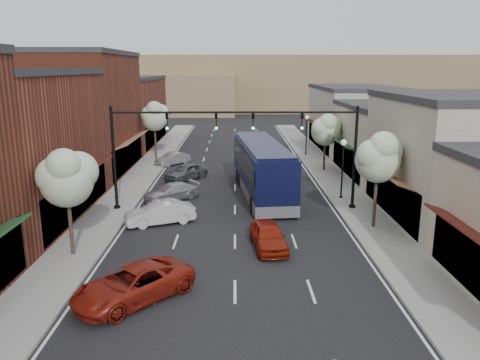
{
  "coord_description": "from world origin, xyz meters",
  "views": [
    {
      "loc": [
        0.02,
        -22.5,
        9.41
      ],
      "look_at": [
        0.34,
        7.5,
        2.2
      ],
      "focal_mm": 35.0,
      "sensor_mm": 36.0,
      "label": 1
    }
  ],
  "objects_px": {
    "lamp_post_near": "(343,159)",
    "coach_bus": "(262,168)",
    "signal_mast_right": "(320,142)",
    "parked_car_b": "(160,213)",
    "parked_car_d": "(186,172)",
    "tree_right_far": "(326,129)",
    "tree_right_near": "(379,156)",
    "red_hatchback": "(268,236)",
    "parked_car_e": "(173,159)",
    "tree_left_near": "(67,176)",
    "lamp_post_far": "(307,128)",
    "parked_car_c": "(171,192)",
    "parked_car_a": "(133,284)",
    "tree_left_far": "(155,116)",
    "signal_mast_left": "(149,143)"
  },
  "relations": [
    {
      "from": "lamp_post_near",
      "to": "coach_bus",
      "type": "xyz_separation_m",
      "value": [
        -5.78,
        1.4,
        -0.94
      ]
    },
    {
      "from": "signal_mast_right",
      "to": "coach_bus",
      "type": "bearing_deg",
      "value": 132.72
    },
    {
      "from": "parked_car_b",
      "to": "parked_car_d",
      "type": "relative_size",
      "value": 1.02
    },
    {
      "from": "tree_right_far",
      "to": "lamp_post_near",
      "type": "bearing_deg",
      "value": -93.31
    },
    {
      "from": "tree_right_near",
      "to": "red_hatchback",
      "type": "relative_size",
      "value": 1.45
    },
    {
      "from": "signal_mast_right",
      "to": "coach_bus",
      "type": "relative_size",
      "value": 0.62
    },
    {
      "from": "parked_car_e",
      "to": "tree_right_near",
      "type": "bearing_deg",
      "value": -11.54
    },
    {
      "from": "tree_right_far",
      "to": "lamp_post_near",
      "type": "distance_m",
      "value": 9.51
    },
    {
      "from": "tree_left_near",
      "to": "parked_car_d",
      "type": "bearing_deg",
      "value": 76.53
    },
    {
      "from": "tree_right_near",
      "to": "red_hatchback",
      "type": "distance_m",
      "value": 8.11
    },
    {
      "from": "signal_mast_right",
      "to": "lamp_post_far",
      "type": "distance_m",
      "value": 20.19
    },
    {
      "from": "tree_right_far",
      "to": "tree_left_near",
      "type": "distance_m",
      "value": 25.99
    },
    {
      "from": "lamp_post_far",
      "to": "parked_car_d",
      "type": "height_order",
      "value": "lamp_post_far"
    },
    {
      "from": "parked_car_b",
      "to": "parked_car_d",
      "type": "xyz_separation_m",
      "value": [
        0.42,
        11.75,
        0.01
      ]
    },
    {
      "from": "tree_right_near",
      "to": "coach_bus",
      "type": "bearing_deg",
      "value": 128.5
    },
    {
      "from": "signal_mast_right",
      "to": "parked_car_e",
      "type": "height_order",
      "value": "signal_mast_right"
    },
    {
      "from": "red_hatchback",
      "to": "parked_car_c",
      "type": "height_order",
      "value": "red_hatchback"
    },
    {
      "from": "parked_car_b",
      "to": "parked_car_c",
      "type": "height_order",
      "value": "parked_car_b"
    },
    {
      "from": "coach_bus",
      "to": "parked_car_e",
      "type": "xyz_separation_m",
      "value": [
        -8.22,
        11.38,
        -1.46
      ]
    },
    {
      "from": "tree_left_near",
      "to": "parked_car_e",
      "type": "xyz_separation_m",
      "value": [
        2.05,
        23.33,
        -3.61
      ]
    },
    {
      "from": "tree_right_near",
      "to": "lamp_post_near",
      "type": "distance_m",
      "value": 6.74
    },
    {
      "from": "parked_car_c",
      "to": "parked_car_e",
      "type": "height_order",
      "value": "parked_car_e"
    },
    {
      "from": "parked_car_a",
      "to": "parked_car_c",
      "type": "bearing_deg",
      "value": 135.92
    },
    {
      "from": "tree_right_far",
      "to": "parked_car_a",
      "type": "xyz_separation_m",
      "value": [
        -12.55,
        -24.66,
        -3.27
      ]
    },
    {
      "from": "tree_left_far",
      "to": "tree_right_near",
      "type": "bearing_deg",
      "value": -52.96
    },
    {
      "from": "tree_right_far",
      "to": "parked_car_d",
      "type": "bearing_deg",
      "value": -166.19
    },
    {
      "from": "tree_left_near",
      "to": "parked_car_b",
      "type": "height_order",
      "value": "tree_left_near"
    },
    {
      "from": "parked_car_d",
      "to": "tree_right_far",
      "type": "bearing_deg",
      "value": 52.73
    },
    {
      "from": "tree_right_far",
      "to": "lamp_post_far",
      "type": "xyz_separation_m",
      "value": [
        -0.55,
        8.06,
        -0.99
      ]
    },
    {
      "from": "tree_right_near",
      "to": "tree_left_far",
      "type": "relative_size",
      "value": 0.97
    },
    {
      "from": "tree_right_near",
      "to": "coach_bus",
      "type": "relative_size",
      "value": 0.45
    },
    {
      "from": "tree_left_far",
      "to": "lamp_post_far",
      "type": "xyz_separation_m",
      "value": [
        16.05,
        2.06,
        -1.6
      ]
    },
    {
      "from": "tree_left_near",
      "to": "red_hatchback",
      "type": "bearing_deg",
      "value": 6.01
    },
    {
      "from": "signal_mast_left",
      "to": "parked_car_d",
      "type": "xyz_separation_m",
      "value": [
        1.42,
        8.86,
        -3.91
      ]
    },
    {
      "from": "tree_right_far",
      "to": "red_hatchback",
      "type": "bearing_deg",
      "value": -109.12
    },
    {
      "from": "signal_mast_right",
      "to": "red_hatchback",
      "type": "bearing_deg",
      "value": -118.75
    },
    {
      "from": "lamp_post_far",
      "to": "parked_car_c",
      "type": "bearing_deg",
      "value": -125.46
    },
    {
      "from": "signal_mast_left",
      "to": "parked_car_d",
      "type": "height_order",
      "value": "signal_mast_left"
    },
    {
      "from": "lamp_post_near",
      "to": "lamp_post_far",
      "type": "relative_size",
      "value": 1.0
    },
    {
      "from": "lamp_post_near",
      "to": "coach_bus",
      "type": "distance_m",
      "value": 6.02
    },
    {
      "from": "tree_right_near",
      "to": "red_hatchback",
      "type": "bearing_deg",
      "value": -155.85
    },
    {
      "from": "parked_car_b",
      "to": "parked_car_c",
      "type": "relative_size",
      "value": 1.02
    },
    {
      "from": "parked_car_a",
      "to": "signal_mast_left",
      "type": "bearing_deg",
      "value": 140.6
    },
    {
      "from": "parked_car_d",
      "to": "lamp_post_far",
      "type": "bearing_deg",
      "value": 81.79
    },
    {
      "from": "signal_mast_right",
      "to": "parked_car_c",
      "type": "relative_size",
      "value": 1.98
    },
    {
      "from": "lamp_post_near",
      "to": "parked_car_b",
      "type": "distance_m",
      "value": 13.74
    },
    {
      "from": "parked_car_c",
      "to": "parked_car_d",
      "type": "distance_m",
      "value": 6.36
    },
    {
      "from": "lamp_post_far",
      "to": "parked_car_a",
      "type": "xyz_separation_m",
      "value": [
        -12.0,
        -32.72,
        -2.29
      ]
    },
    {
      "from": "parked_car_a",
      "to": "tree_right_far",
      "type": "bearing_deg",
      "value": 107.26
    },
    {
      "from": "tree_left_far",
      "to": "parked_car_c",
      "type": "height_order",
      "value": "tree_left_far"
    }
  ]
}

